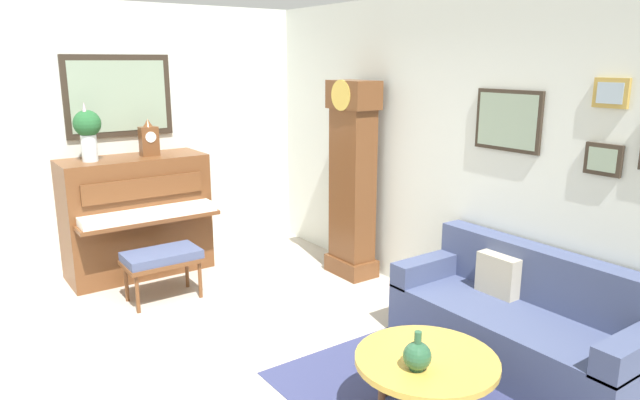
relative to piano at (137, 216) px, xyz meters
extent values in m
cube|color=#B2A899|center=(2.23, -0.28, -0.68)|extent=(6.40, 6.00, 0.10)
cube|color=silver|center=(-0.37, -0.28, 0.77)|extent=(0.10, 4.90, 2.80)
cube|color=#33281E|center=(-0.30, 0.00, 1.22)|extent=(0.03, 1.10, 0.84)
cube|color=gray|center=(-0.29, 0.00, 1.22)|extent=(0.01, 0.98, 0.72)
cube|color=silver|center=(2.23, 2.12, 0.77)|extent=(5.30, 0.10, 2.80)
cube|color=#B28E3D|center=(3.78, 2.05, 1.37)|extent=(0.24, 0.03, 0.20)
cube|color=#9EB2C1|center=(3.78, 2.04, 1.37)|extent=(0.18, 0.01, 0.14)
cube|color=#33281E|center=(2.98, 2.05, 1.12)|extent=(0.60, 0.03, 0.48)
cube|color=gray|center=(2.98, 2.04, 1.12)|extent=(0.54, 0.01, 0.42)
cube|color=#33281E|center=(3.78, 2.05, 0.92)|extent=(0.26, 0.03, 0.22)
cube|color=gray|center=(3.78, 2.04, 0.92)|extent=(0.20, 0.01, 0.16)
cube|color=brown|center=(-0.02, 0.00, -0.01)|extent=(0.60, 1.44, 1.25)
cube|color=brown|center=(0.41, 0.00, 0.05)|extent=(0.28, 1.38, 0.04)
cube|color=white|center=(0.41, 0.00, 0.11)|extent=(0.26, 1.32, 0.08)
cube|color=brown|center=(0.30, 0.00, 0.35)|extent=(0.03, 1.20, 0.20)
cube|color=brown|center=(0.83, -0.05, -0.25)|extent=(0.42, 0.70, 0.04)
cube|color=#424C70|center=(0.83, -0.05, -0.19)|extent=(0.40, 0.68, 0.08)
cylinder|color=brown|center=(0.99, -0.35, -0.45)|extent=(0.04, 0.04, 0.36)
cylinder|color=brown|center=(0.99, 0.25, -0.45)|extent=(0.04, 0.04, 0.36)
cylinder|color=brown|center=(0.67, -0.35, -0.45)|extent=(0.04, 0.04, 0.36)
cylinder|color=brown|center=(0.67, 0.25, -0.45)|extent=(0.04, 0.04, 0.36)
cube|color=brown|center=(1.32, 1.82, -0.54)|extent=(0.52, 0.34, 0.18)
cube|color=brown|center=(1.32, 1.82, 0.26)|extent=(0.44, 0.28, 1.78)
cube|color=brown|center=(1.32, 1.82, 1.25)|extent=(0.52, 0.32, 0.28)
cylinder|color=gold|center=(1.32, 1.66, 1.25)|extent=(0.30, 0.02, 0.30)
cylinder|color=gold|center=(1.32, 1.77, 0.32)|extent=(0.03, 0.03, 0.70)
cube|color=#424C70|center=(3.49, 1.65, -0.42)|extent=(1.90, 0.80, 0.42)
cube|color=#424C70|center=(3.49, 1.95, -0.01)|extent=(1.90, 0.20, 0.44)
cube|color=#424C70|center=(2.63, 1.65, -0.13)|extent=(0.18, 0.80, 0.20)
cube|color=#424C70|center=(4.35, 1.65, -0.13)|extent=(0.18, 0.80, 0.20)
cube|color=#B7AD93|center=(3.19, 1.79, -0.05)|extent=(0.34, 0.12, 0.32)
cylinder|color=gold|center=(3.62, 0.58, -0.20)|extent=(0.88, 0.88, 0.04)
torus|color=#3D2316|center=(3.62, 0.58, -0.20)|extent=(0.88, 0.88, 0.04)
cylinder|color=#3D2316|center=(3.62, 0.94, -0.43)|extent=(0.04, 0.04, 0.41)
cylinder|color=#3D2316|center=(3.26, 0.58, -0.43)|extent=(0.04, 0.04, 0.41)
cube|color=brown|center=(0.00, 0.18, 0.77)|extent=(0.12, 0.18, 0.30)
cylinder|color=white|center=(0.06, 0.18, 0.82)|extent=(0.01, 0.11, 0.11)
cone|color=brown|center=(0.00, 0.18, 0.96)|extent=(0.10, 0.10, 0.08)
cylinder|color=silver|center=(0.00, -0.41, 0.75)|extent=(0.15, 0.15, 0.26)
sphere|color=#235B2D|center=(0.00, -0.41, 0.99)|extent=(0.26, 0.26, 0.26)
cone|color=#D199B7|center=(0.03, -0.43, 1.12)|extent=(0.06, 0.06, 0.16)
cylinder|color=#234C33|center=(3.68, 0.44, -0.18)|extent=(0.09, 0.09, 0.01)
sphere|color=#285638|center=(3.68, 0.44, -0.10)|extent=(0.17, 0.17, 0.17)
cylinder|color=#285638|center=(3.68, 0.44, 0.02)|extent=(0.04, 0.04, 0.08)
camera|label=1|loc=(5.83, -1.78, 1.58)|focal=32.21mm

